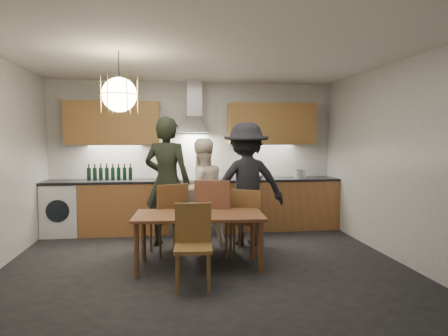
{
  "coord_description": "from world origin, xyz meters",
  "views": [
    {
      "loc": [
        -0.42,
        -4.89,
        1.58
      ],
      "look_at": [
        0.29,
        0.4,
        1.2
      ],
      "focal_mm": 32.0,
      "sensor_mm": 36.0,
      "label": 1
    }
  ],
  "objects": [
    {
      "name": "ground",
      "position": [
        0.0,
        0.0,
        0.0
      ],
      "size": [
        5.0,
        5.0,
        0.0
      ],
      "primitive_type": "plane",
      "color": "black",
      "rests_on": "ground"
    },
    {
      "name": "room_shell",
      "position": [
        0.0,
        0.0,
        1.71
      ],
      "size": [
        5.02,
        4.52,
        2.61
      ],
      "color": "white",
      "rests_on": "ground"
    },
    {
      "name": "counter_run",
      "position": [
        0.02,
        1.95,
        0.45
      ],
      "size": [
        5.0,
        0.62,
        0.9
      ],
      "color": "#B77C46",
      "rests_on": "ground"
    },
    {
      "name": "range_stove",
      "position": [
        0.0,
        1.94,
        0.44
      ],
      "size": [
        0.9,
        0.6,
        0.92
      ],
      "color": "silver",
      "rests_on": "ground"
    },
    {
      "name": "wall_fixtures",
      "position": [
        0.0,
        2.07,
        1.87
      ],
      "size": [
        4.3,
        0.54,
        1.1
      ],
      "color": "#B88646",
      "rests_on": "ground"
    },
    {
      "name": "pendant_lamp",
      "position": [
        -1.0,
        -0.1,
        2.1
      ],
      "size": [
        0.43,
        0.43,
        0.7
      ],
      "color": "black",
      "rests_on": "ground"
    },
    {
      "name": "dining_table",
      "position": [
        -0.08,
        -0.02,
        0.59
      ],
      "size": [
        1.62,
        0.88,
        0.67
      ],
      "rotation": [
        0.0,
        0.0,
        -0.06
      ],
      "color": "brown",
      "rests_on": "ground"
    },
    {
      "name": "chair_back_left",
      "position": [
        -0.43,
        0.55,
        0.56
      ],
      "size": [
        0.58,
        0.58,
        0.98
      ],
      "rotation": [
        0.0,
        0.0,
        3.53
      ],
      "color": "brown",
      "rests_on": "ground"
    },
    {
      "name": "chair_back_mid",
      "position": [
        0.15,
        0.42,
        0.6
      ],
      "size": [
        0.59,
        0.59,
        1.04
      ],
      "rotation": [
        0.0,
        0.0,
        2.85
      ],
      "color": "brown",
      "rests_on": "ground"
    },
    {
      "name": "chair_back_right",
      "position": [
        0.62,
        0.45,
        0.52
      ],
      "size": [
        0.54,
        0.54,
        0.9
      ],
      "rotation": [
        0.0,
        0.0,
        2.74
      ],
      "color": "brown",
      "rests_on": "ground"
    },
    {
      "name": "chair_front",
      "position": [
        -0.18,
        -0.63,
        0.51
      ],
      "size": [
        0.42,
        0.42,
        0.89
      ],
      "rotation": [
        0.0,
        0.0,
        -0.06
      ],
      "color": "brown",
      "rests_on": "ground"
    },
    {
      "name": "person_left",
      "position": [
        -0.47,
        1.02,
        0.96
      ],
      "size": [
        0.82,
        0.68,
        1.92
      ],
      "primitive_type": "imported",
      "rotation": [
        0.0,
        0.0,
        2.78
      ],
      "color": "black",
      "rests_on": "ground"
    },
    {
      "name": "person_mid",
      "position": [
        0.03,
        1.03,
        0.8
      ],
      "size": [
        0.93,
        0.82,
        1.6
      ],
      "primitive_type": "imported",
      "rotation": [
        0.0,
        0.0,
        3.46
      ],
      "color": "white",
      "rests_on": "ground"
    },
    {
      "name": "person_right",
      "position": [
        0.71,
        0.97,
        0.92
      ],
      "size": [
        1.22,
        0.75,
        1.83
      ],
      "primitive_type": "imported",
      "rotation": [
        0.0,
        0.0,
        3.2
      ],
      "color": "black",
      "rests_on": "ground"
    },
    {
      "name": "mixing_bowl",
      "position": [
        1.03,
        1.85,
        0.94
      ],
      "size": [
        0.43,
        0.43,
        0.08
      ],
      "primitive_type": "imported",
      "rotation": [
        0.0,
        0.0,
        0.32
      ],
      "color": "#B8B8BC",
      "rests_on": "counter_run"
    },
    {
      "name": "stock_pot",
      "position": [
        1.86,
        1.94,
        0.97
      ],
      "size": [
        0.2,
        0.2,
        0.14
      ],
      "primitive_type": "cylinder",
      "rotation": [
        0.0,
        0.0,
        0.04
      ],
      "color": "silver",
      "rests_on": "counter_run"
    },
    {
      "name": "wine_bottles",
      "position": [
        -1.43,
        1.98,
        1.04
      ],
      "size": [
        0.74,
        0.07,
        0.27
      ],
      "color": "black",
      "rests_on": "counter_run"
    }
  ]
}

